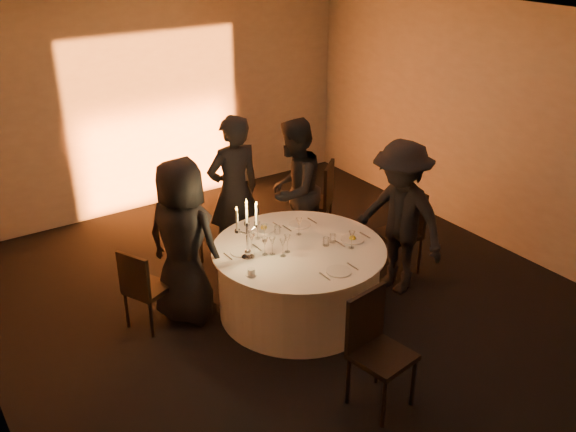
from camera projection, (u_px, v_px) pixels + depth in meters
floor at (298, 310)px, 6.91m from camera, size 7.00×7.00×0.00m
ceiling at (301, 24)px, 5.63m from camera, size 7.00×7.00×0.00m
wall_back at (155, 103)px, 8.89m from camera, size 7.00×0.00×7.00m
wall_right at (501, 129)px, 7.79m from camera, size 0.00×7.00×7.00m
uplighter_fixture at (172, 205)px, 9.29m from camera, size 0.25×0.12×0.10m
banquet_table at (299, 280)px, 6.75m from camera, size 1.80×1.80×0.77m
chair_left at (143, 286)px, 6.42m from camera, size 0.52×0.52×0.89m
chair_back_left at (184, 224)px, 7.68m from camera, size 0.49×0.49×0.91m
chair_back_right at (319, 197)px, 8.22m from camera, size 0.64×0.64×1.04m
chair_right at (404, 226)px, 7.48m from camera, size 0.46×0.46×1.02m
chair_front at (375, 343)px, 5.41m from camera, size 0.52×0.52×1.05m
guest_left at (183, 242)px, 6.45m from camera, size 0.92×1.03×1.77m
guest_back_left at (234, 192)px, 7.50m from camera, size 0.68×0.45×1.86m
guest_back_right at (294, 190)px, 7.67m from camera, size 1.08×1.02×1.76m
guest_right at (400, 218)px, 6.98m from camera, size 0.85×1.23×1.76m
plate_left at (242, 252)px, 6.49m from camera, size 0.36×0.25×0.01m
plate_back_left at (264, 228)px, 6.95m from camera, size 0.36×0.25×0.08m
plate_back_right at (300, 224)px, 7.06m from camera, size 0.35×0.24×0.01m
plate_right at (352, 238)px, 6.73m from camera, size 0.36×0.25×0.08m
plate_front at (339, 271)px, 6.13m from camera, size 0.36×0.24×0.01m
coffee_cup at (251, 272)px, 6.07m from camera, size 0.11×0.11×0.07m
candelabra at (247, 238)px, 6.28m from camera, size 0.27×0.13×0.65m
wine_glass_a at (265, 242)px, 6.39m from camera, size 0.07×0.07×0.19m
wine_glass_b at (257, 227)px, 6.71m from camera, size 0.07×0.07×0.19m
wine_glass_c at (252, 238)px, 6.47m from camera, size 0.07×0.07×0.19m
wine_glass_d at (299, 223)px, 6.79m from camera, size 0.07×0.07×0.19m
wine_glass_e at (283, 244)px, 6.36m from camera, size 0.07×0.07×0.19m
wine_glass_f at (264, 229)px, 6.66m from camera, size 0.07×0.07×0.19m
wine_glass_g at (352, 236)px, 6.52m from camera, size 0.07×0.07×0.19m
wine_glass_h at (287, 240)px, 6.44m from camera, size 0.07×0.07×0.19m
wine_glass_i at (272, 242)px, 6.40m from camera, size 0.07×0.07×0.19m
tumbler_a at (326, 242)px, 6.61m from camera, size 0.07×0.07×0.09m
tumbler_b at (333, 238)px, 6.67m from camera, size 0.07×0.07×0.09m
tumbler_c at (277, 230)px, 6.85m from camera, size 0.07×0.07×0.09m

